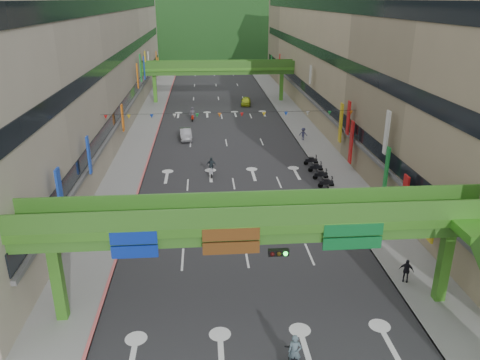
% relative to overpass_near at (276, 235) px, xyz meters
% --- Properties ---
extents(road_slab, '(18.00, 140.00, 0.02)m').
position_rel_overpass_near_xyz_m(road_slab, '(-0.93, 44.62, -5.20)').
color(road_slab, '#28282B').
rests_on(road_slab, ground).
extents(sidewalk_left, '(4.00, 140.00, 0.15)m').
position_rel_overpass_near_xyz_m(sidewalk_left, '(-11.93, 44.62, -5.13)').
color(sidewalk_left, gray).
rests_on(sidewalk_left, ground).
extents(sidewalk_right, '(4.00, 140.00, 0.15)m').
position_rel_overpass_near_xyz_m(sidewalk_right, '(10.07, 44.62, -5.13)').
color(sidewalk_right, gray).
rests_on(sidewalk_right, ground).
extents(curb_left, '(0.20, 140.00, 0.18)m').
position_rel_overpass_near_xyz_m(curb_left, '(-10.03, 44.62, -5.12)').
color(curb_left, '#CC5959').
rests_on(curb_left, ground).
extents(curb_right, '(0.20, 140.00, 0.18)m').
position_rel_overpass_near_xyz_m(curb_right, '(8.17, 44.62, -5.12)').
color(curb_right, gray).
rests_on(curb_right, ground).
extents(building_row_left, '(12.80, 95.00, 19.00)m').
position_rel_overpass_near_xyz_m(building_row_left, '(-19.86, 44.62, 4.25)').
color(building_row_left, '#9E937F').
rests_on(building_row_left, ground).
extents(building_row_right, '(12.80, 95.00, 19.00)m').
position_rel_overpass_near_xyz_m(building_row_right, '(18.00, 44.62, 4.25)').
color(building_row_right, gray).
rests_on(building_row_right, ground).
extents(overpass_near, '(28.00, 12.27, 7.10)m').
position_rel_overpass_near_xyz_m(overpass_near, '(0.00, 0.00, 0.00)').
color(overpass_near, '#4C9E2D').
rests_on(overpass_near, ground).
extents(overpass_far, '(28.00, 2.20, 7.10)m').
position_rel_overpass_near_xyz_m(overpass_far, '(-0.93, 59.62, 0.20)').
color(overpass_far, '#4C9E2D').
rests_on(overpass_far, ground).
extents(hill_left, '(168.00, 140.00, 112.00)m').
position_rel_overpass_near_xyz_m(hill_left, '(-15.93, 154.62, -5.21)').
color(hill_left, '#1C4419').
rests_on(hill_left, ground).
extents(hill_right, '(208.00, 176.00, 128.00)m').
position_rel_overpass_near_xyz_m(hill_right, '(24.07, 174.62, -5.21)').
color(hill_right, '#1C4419').
rests_on(hill_right, ground).
extents(bunting_string, '(26.00, 0.36, 0.47)m').
position_rel_overpass_near_xyz_m(bunting_string, '(-0.93, 24.62, 0.75)').
color(bunting_string, black).
rests_on(bunting_string, ground).
extents(scooter_rider_near, '(0.76, 1.58, 2.11)m').
position_rel_overpass_near_xyz_m(scooter_rider_near, '(0.36, -4.38, -4.21)').
color(scooter_rider_near, black).
rests_on(scooter_rider_near, ground).
extents(scooter_rider_mid, '(0.88, 1.60, 2.02)m').
position_rel_overpass_near_xyz_m(scooter_rider_mid, '(0.96, 10.67, -4.17)').
color(scooter_rider_mid, black).
rests_on(scooter_rider_mid, ground).
extents(scooter_rider_left, '(1.01, 1.60, 2.04)m').
position_rel_overpass_near_xyz_m(scooter_rider_left, '(-3.07, 22.84, -4.18)').
color(scooter_rider_left, '#93939C').
rests_on(scooter_rider_left, ground).
extents(scooter_rider_far, '(0.85, 1.60, 2.07)m').
position_rel_overpass_near_xyz_m(scooter_rider_far, '(-5.34, 46.34, -4.16)').
color(scooter_rider_far, maroon).
rests_on(scooter_rider_far, ground).
extents(parked_scooter_row, '(1.60, 7.15, 1.08)m').
position_rel_overpass_near_xyz_m(parked_scooter_row, '(7.87, 22.19, -4.68)').
color(parked_scooter_row, black).
rests_on(parked_scooter_row, ground).
extents(car_silver, '(1.80, 4.24, 1.36)m').
position_rel_overpass_near_xyz_m(car_silver, '(-6.06, 36.53, -4.52)').
color(car_silver, '#929298').
rests_on(car_silver, ground).
extents(car_yellow, '(2.03, 4.09, 1.34)m').
position_rel_overpass_near_xyz_m(car_yellow, '(3.54, 56.63, -4.54)').
color(car_yellow, '#D7E92C').
rests_on(car_yellow, ground).
extents(pedestrian_red, '(1.03, 0.89, 1.83)m').
position_rel_overpass_near_xyz_m(pedestrian_red, '(8.87, 12.02, -4.29)').
color(pedestrian_red, '#A42A28').
rests_on(pedestrian_red, ground).
extents(pedestrian_dark, '(0.98, 0.74, 1.55)m').
position_rel_overpass_near_xyz_m(pedestrian_dark, '(8.87, 2.62, -4.43)').
color(pedestrian_dark, black).
rests_on(pedestrian_dark, ground).
extents(pedestrian_blue, '(0.86, 0.71, 1.58)m').
position_rel_overpass_near_xyz_m(pedestrian_blue, '(8.87, 34.62, -4.41)').
color(pedestrian_blue, '#343658').
rests_on(pedestrian_blue, ground).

